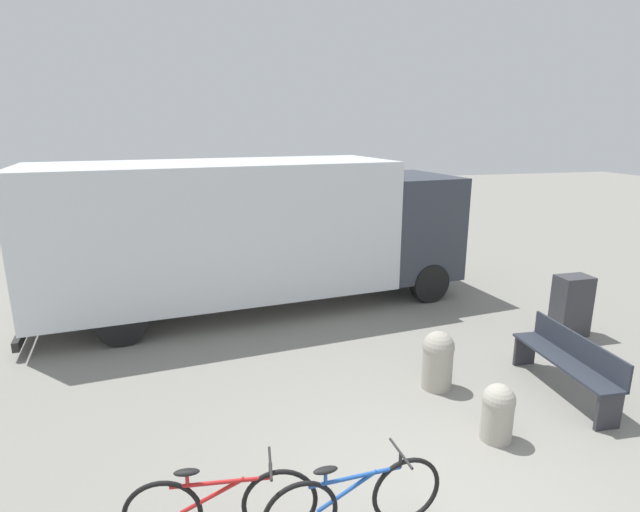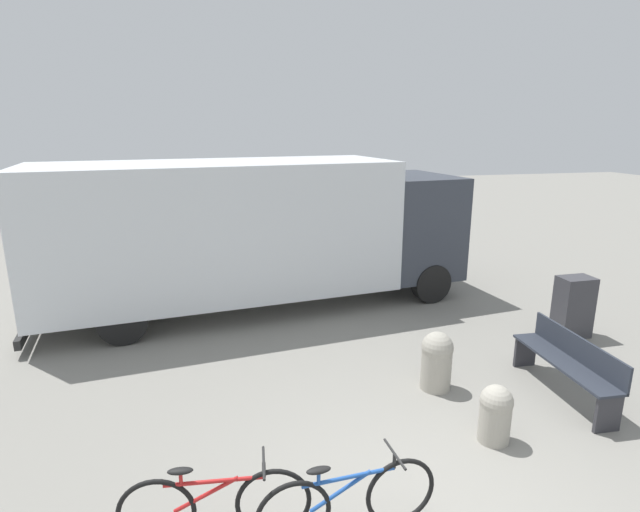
% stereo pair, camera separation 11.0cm
% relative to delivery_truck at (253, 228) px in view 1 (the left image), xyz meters
% --- Properties ---
extents(delivery_truck, '(8.62, 3.27, 2.92)m').
position_rel_delivery_truck_xyz_m(delivery_truck, '(0.00, 0.00, 0.00)').
color(delivery_truck, silver).
rests_on(delivery_truck, ground).
extents(park_bench, '(0.50, 1.86, 0.85)m').
position_rel_delivery_truck_xyz_m(park_bench, '(3.72, -4.50, -1.12)').
color(park_bench, '#282D38').
rests_on(park_bench, ground).
extents(bicycle_near, '(1.68, 0.44, 0.77)m').
position_rel_delivery_truck_xyz_m(bicycle_near, '(-1.02, -5.93, -1.25)').
color(bicycle_near, black).
rests_on(bicycle_near, ground).
extents(bicycle_middle, '(1.69, 0.44, 0.77)m').
position_rel_delivery_truck_xyz_m(bicycle_middle, '(0.13, -6.15, -1.25)').
color(bicycle_middle, black).
rests_on(bicycle_middle, ground).
extents(bollard_near_bench, '(0.38, 0.38, 0.70)m').
position_rel_delivery_truck_xyz_m(bollard_near_bench, '(2.19, -5.20, -1.24)').
color(bollard_near_bench, '#9E998C').
rests_on(bollard_near_bench, ground).
extents(bollard_far_bench, '(0.44, 0.44, 0.84)m').
position_rel_delivery_truck_xyz_m(bollard_far_bench, '(2.07, -3.93, -1.17)').
color(bollard_far_bench, '#9E998C').
rests_on(bollard_far_bench, ground).
extents(utility_box, '(0.58, 0.40, 1.07)m').
position_rel_delivery_truck_xyz_m(utility_box, '(5.19, -2.81, -1.08)').
color(utility_box, '#38383D').
rests_on(utility_box, ground).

